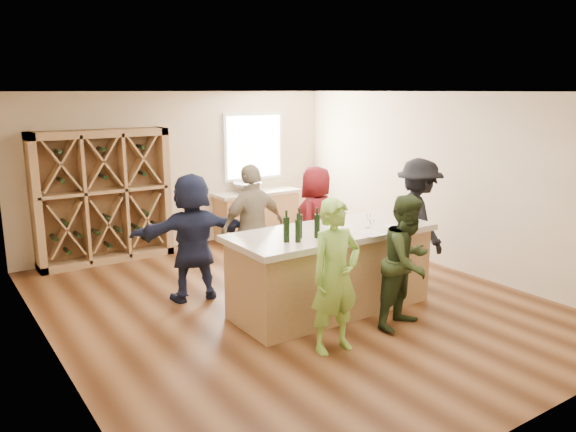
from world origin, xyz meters
TOP-DOWN VIEW (x-y plane):
  - floor at (0.00, 0.00)m, footprint 6.00×7.00m
  - ceiling at (0.00, 0.00)m, footprint 6.00×7.00m
  - wall_back at (0.00, 3.55)m, footprint 6.00×0.10m
  - wall_front at (0.00, -3.55)m, footprint 6.00×0.10m
  - wall_left at (-3.05, 0.00)m, footprint 0.10×7.00m
  - wall_right at (3.05, 0.00)m, footprint 0.10×7.00m
  - window_frame at (1.50, 3.47)m, footprint 1.30×0.06m
  - window_pane at (1.50, 3.44)m, footprint 1.18×0.01m
  - wine_rack at (-1.50, 3.27)m, footprint 2.20×0.45m
  - back_counter_base at (1.40, 3.20)m, footprint 1.60×0.58m
  - back_counter_top at (1.40, 3.20)m, footprint 1.70×0.62m
  - sink at (1.20, 3.20)m, footprint 0.54×0.54m
  - faucet at (1.20, 3.38)m, footprint 0.02×0.02m
  - tasting_counter_base at (0.30, -0.50)m, footprint 2.60×1.00m
  - tasting_counter_top at (0.30, -0.50)m, footprint 2.72×1.12m
  - wine_bottle_a at (-0.52, -0.68)m, footprint 0.08×0.08m
  - wine_bottle_b at (-0.41, -0.76)m, footprint 0.07×0.07m
  - wine_bottle_c at (-0.29, -0.63)m, footprint 0.08×0.08m
  - wine_bottle_d at (-0.10, -0.72)m, footprint 0.09×0.09m
  - wine_glass_a at (-0.03, -0.95)m, footprint 0.07×0.07m
  - wine_glass_b at (0.55, -0.97)m, footprint 0.09×0.09m
  - wine_glass_c at (1.01, -0.98)m, footprint 0.08×0.08m
  - wine_glass_d at (0.74, -0.70)m, footprint 0.08×0.08m
  - wine_glass_e at (1.20, -0.74)m, footprint 0.10×0.10m
  - tasting_menu_a at (-0.00, -0.85)m, footprint 0.33×0.38m
  - tasting_menu_b at (0.58, -0.93)m, footprint 0.25×0.34m
  - tasting_menu_c at (1.10, -0.89)m, footprint 0.26×0.34m
  - person_near_left at (-0.40, -1.46)m, footprint 0.64×0.48m
  - person_near_right at (0.72, -1.43)m, footprint 0.87×0.60m
  - person_server at (2.05, -0.34)m, footprint 0.92×1.31m
  - person_far_mid at (-0.13, 0.74)m, footprint 1.11×0.64m
  - person_far_right at (0.98, 0.73)m, footprint 0.99×0.91m
  - person_far_left at (-1.02, 0.86)m, footprint 1.71×0.87m

SIDE VIEW (x-z plane):
  - floor at x=0.00m, z-range -0.10..0.00m
  - back_counter_base at x=1.40m, z-range 0.00..0.86m
  - tasting_counter_base at x=0.30m, z-range 0.00..1.00m
  - person_near_right at x=0.72m, z-range 0.00..1.63m
  - person_far_right at x=0.98m, z-range 0.00..1.70m
  - person_near_left at x=-0.40m, z-range 0.00..1.71m
  - person_far_left at x=-1.02m, z-range 0.00..1.76m
  - back_counter_top at x=1.40m, z-range 0.86..0.92m
  - person_far_mid at x=-0.13m, z-range 0.00..1.82m
  - person_server at x=2.05m, z-range 0.00..1.86m
  - sink at x=1.20m, z-range 0.92..1.11m
  - tasting_counter_top at x=0.30m, z-range 1.00..1.08m
  - faucet at x=1.20m, z-range 0.92..1.22m
  - tasting_menu_a at x=0.00m, z-range 1.08..1.08m
  - tasting_menu_b at x=0.58m, z-range 1.08..1.08m
  - tasting_menu_c at x=1.10m, z-range 1.08..1.08m
  - wine_rack at x=-1.50m, z-range 0.00..2.20m
  - wine_glass_a at x=-0.03m, z-range 1.08..1.24m
  - wine_glass_d at x=0.74m, z-range 1.08..1.26m
  - wine_glass_c at x=1.01m, z-range 1.08..1.27m
  - wine_glass_b at x=0.55m, z-range 1.08..1.27m
  - wine_glass_e at x=1.20m, z-range 1.08..1.28m
  - wine_bottle_b at x=-0.41m, z-range 1.08..1.35m
  - wine_bottle_d at x=-0.10m, z-range 1.08..1.37m
  - wine_bottle_c at x=-0.29m, z-range 1.08..1.37m
  - wine_bottle_a at x=-0.52m, z-range 1.08..1.38m
  - wall_back at x=0.00m, z-range 0.00..2.80m
  - wall_front at x=0.00m, z-range 0.00..2.80m
  - wall_left at x=-3.05m, z-range 0.00..2.80m
  - wall_right at x=3.05m, z-range 0.00..2.80m
  - window_frame at x=1.50m, z-range 1.10..2.40m
  - window_pane at x=1.50m, z-range 1.16..2.34m
  - ceiling at x=0.00m, z-range 2.80..2.90m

